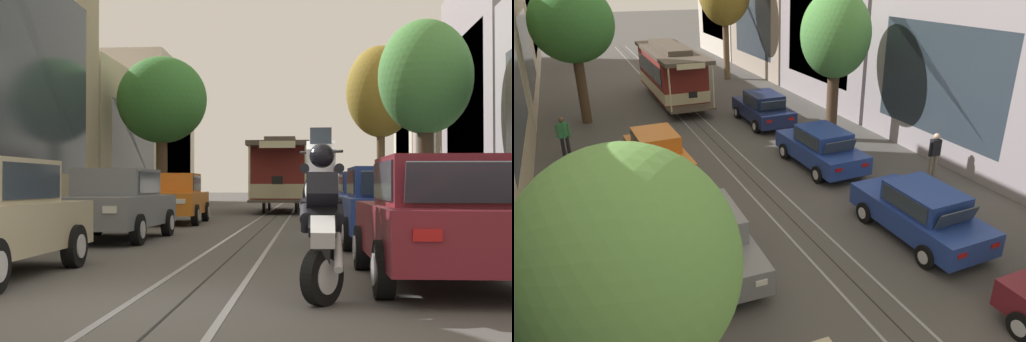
% 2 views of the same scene
% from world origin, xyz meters
% --- Properties ---
extents(ground_plane, '(160.00, 160.00, 0.00)m').
position_xyz_m(ground_plane, '(0.00, 19.46, 0.00)').
color(ground_plane, '#4C4947').
extents(trolley_track_rails, '(1.14, 56.66, 0.01)m').
position_xyz_m(trolley_track_rails, '(0.00, 22.33, 0.00)').
color(trolley_track_rails, gray).
rests_on(trolley_track_rails, ground).
extents(building_facade_right, '(5.68, 48.36, 10.86)m').
position_xyz_m(building_facade_right, '(9.93, 23.46, 4.70)').
color(building_facade_right, gray).
rests_on(building_facade_right, ground).
extents(parked_car_grey_second_left, '(2.09, 4.40, 1.58)m').
position_xyz_m(parked_car_grey_second_left, '(-2.99, 8.81, 0.80)').
color(parked_car_grey_second_left, slate).
rests_on(parked_car_grey_second_left, ground).
extents(parked_car_orange_mid_left, '(2.10, 4.40, 1.58)m').
position_xyz_m(parked_car_orange_mid_left, '(-3.01, 15.57, 0.80)').
color(parked_car_orange_mid_left, orange).
rests_on(parked_car_orange_mid_left, ground).
extents(parked_car_blue_second_right, '(2.07, 4.39, 1.58)m').
position_xyz_m(parked_car_blue_second_right, '(2.89, 7.76, 0.80)').
color(parked_car_blue_second_right, '#233D93').
rests_on(parked_car_blue_second_right, ground).
extents(parked_car_blue_mid_right, '(2.09, 4.40, 1.58)m').
position_xyz_m(parked_car_blue_mid_right, '(2.94, 13.58, 0.80)').
color(parked_car_blue_mid_right, '#233D93').
rests_on(parked_car_blue_mid_right, ground).
extents(parked_car_navy_fourth_right, '(2.03, 4.37, 1.58)m').
position_xyz_m(parked_car_navy_fourth_right, '(3.11, 19.80, 0.80)').
color(parked_car_navy_fourth_right, '#19234C').
rests_on(parked_car_navy_fourth_right, ground).
extents(street_tree_kerb_left_near, '(2.53, 2.28, 5.52)m').
position_xyz_m(street_tree_kerb_left_near, '(-5.46, 3.18, 4.07)').
color(street_tree_kerb_left_near, brown).
rests_on(street_tree_kerb_left_near, ground).
extents(street_tree_kerb_left_second, '(3.89, 3.47, 6.75)m').
position_xyz_m(street_tree_kerb_left_second, '(-5.06, 23.56, 4.83)').
color(street_tree_kerb_left_second, '#4C3826').
rests_on(street_tree_kerb_left_second, ground).
extents(street_tree_kerb_right_second, '(3.00, 3.01, 6.51)m').
position_xyz_m(street_tree_kerb_right_second, '(4.99, 16.30, 4.59)').
color(street_tree_kerb_right_second, '#4C3826').
rests_on(street_tree_kerb_right_second, ground).
extents(cable_car_trolley, '(2.58, 9.14, 3.28)m').
position_xyz_m(cable_car_trolley, '(0.00, 26.32, 1.66)').
color(cable_car_trolley, maroon).
rests_on(cable_car_trolley, ground).
extents(pedestrian_on_left_pavement, '(0.55, 0.29, 1.71)m').
position_xyz_m(pedestrian_on_left_pavement, '(6.26, 11.01, 0.97)').
color(pedestrian_on_left_pavement, slate).
rests_on(pedestrian_on_left_pavement, ground).
extents(pedestrian_on_right_pavement, '(0.55, 0.40, 1.73)m').
position_xyz_m(pedestrian_on_right_pavement, '(-6.18, 18.68, 0.98)').
color(pedestrian_on_right_pavement, black).
rests_on(pedestrian_on_right_pavement, ground).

